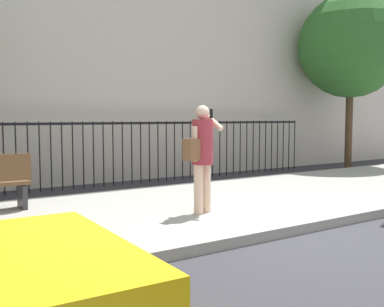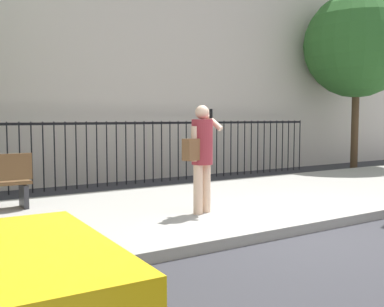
% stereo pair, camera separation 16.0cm
% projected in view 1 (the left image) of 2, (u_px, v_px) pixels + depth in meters
% --- Properties ---
extents(ground_plane, '(60.00, 60.00, 0.00)m').
position_uv_depth(ground_plane, '(306.00, 234.00, 6.61)').
color(ground_plane, '#333338').
extents(sidewalk, '(28.00, 4.40, 0.15)m').
position_uv_depth(sidewalk, '(215.00, 205.00, 8.42)').
color(sidewalk, '#9E9B93').
rests_on(sidewalk, ground).
extents(iron_fence, '(12.03, 0.04, 1.60)m').
position_uv_depth(iron_fence, '(127.00, 144.00, 11.40)').
color(iron_fence, black).
rests_on(iron_fence, ground).
extents(pedestrian_on_phone, '(0.71, 0.52, 1.74)m').
position_uv_depth(pedestrian_on_phone, '(201.00, 151.00, 7.25)').
color(pedestrian_on_phone, beige).
rests_on(pedestrian_on_phone, sidewalk).
extents(street_tree_mid, '(3.39, 3.39, 5.72)m').
position_uv_depth(street_tree_mid, '(351.00, 46.00, 14.71)').
color(street_tree_mid, '#4C3823').
rests_on(street_tree_mid, ground).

